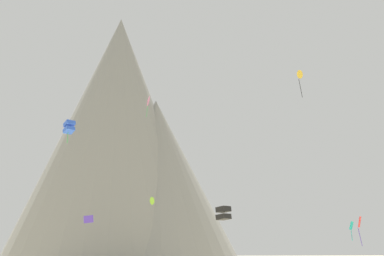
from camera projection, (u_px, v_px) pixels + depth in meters
rock_massif at (127, 147)px, 107.59m from camera, size 70.39×69.91×64.04m
kite_blue_mid at (69, 127)px, 58.57m from camera, size 1.76×1.79×3.08m
kite_pink_high at (148, 101)px, 86.93m from camera, size 0.96×2.22×4.37m
kite_black_low at (223, 213)px, 53.11m from camera, size 1.98×1.98×1.67m
kite_gold_high at (299, 75)px, 73.67m from camera, size 1.54×1.18×4.91m
kite_red_low at (360, 225)px, 60.51m from camera, size 0.71×0.84×4.06m
kite_indigo_low at (88, 219)px, 49.03m from camera, size 1.12×0.55×0.97m
kite_lime_low at (151, 201)px, 73.88m from camera, size 1.01×1.23×1.33m
kite_teal_low at (351, 228)px, 66.55m from camera, size 0.79×0.43×2.94m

